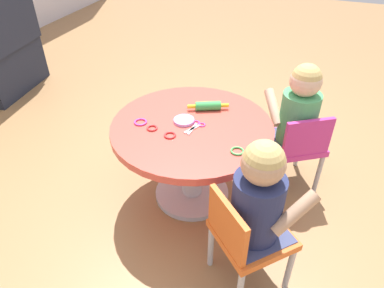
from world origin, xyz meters
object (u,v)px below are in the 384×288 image
Objects in this scene: rolling_pin at (208,106)px; craft_scissors at (196,126)px; seated_child_right at (300,108)px; craft_table at (192,144)px; child_chair_left at (246,236)px; seated_child_left at (259,195)px; child_chair_right at (296,145)px.

craft_scissors is at bearing 178.35° from rolling_pin.
rolling_pin is at bearing 107.90° from seated_child_right.
craft_scissors is at bearing -109.75° from craft_table.
child_chair_left is at bearing 172.53° from seated_child_right.
seated_child_right reaches higher than craft_table.
craft_table is 0.63m from seated_child_left.
child_chair_left is 2.45× the size of rolling_pin.
seated_child_right is 3.61× the size of craft_scissors.
seated_child_left is 0.76m from child_chair_right.
child_chair_right is (0.72, -0.10, -0.23)m from seated_child_left.
craft_table is 3.92× the size of rolling_pin.
child_chair_left reaches higher than craft_table.
craft_table is 1.60× the size of child_chair_right.
seated_child_right is (0.78, -0.10, 0.23)m from child_chair_left.
craft_table is 0.61m from child_chair_left.
rolling_pin is at bearing 34.33° from seated_child_left.
seated_child_left is 0.95× the size of child_chair_right.
child_chair_left and child_chair_right have the same top height.
child_chair_right reaches higher than craft_scissors.
child_chair_right is at bearing -61.12° from craft_table.
child_chair_left is 0.76m from child_chair_right.
seated_child_right is (0.03, 0.02, 0.23)m from child_chair_right.
rolling_pin reaches higher than craft_scissors.
seated_child_right reaches higher than child_chair_right.
craft_scissors is (-0.30, 0.51, 0.20)m from child_chair_right.
seated_child_left is at bearing 172.42° from child_chair_right.
seated_child_left is (0.03, -0.03, 0.23)m from child_chair_left.
child_chair_left is 1.00× the size of child_chair_right.
craft_table is 0.23m from rolling_pin.
craft_table is 1.60× the size of child_chair_left.
child_chair_left is (-0.45, -0.41, -0.08)m from craft_table.
seated_child_left is 1.00× the size of seated_child_right.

